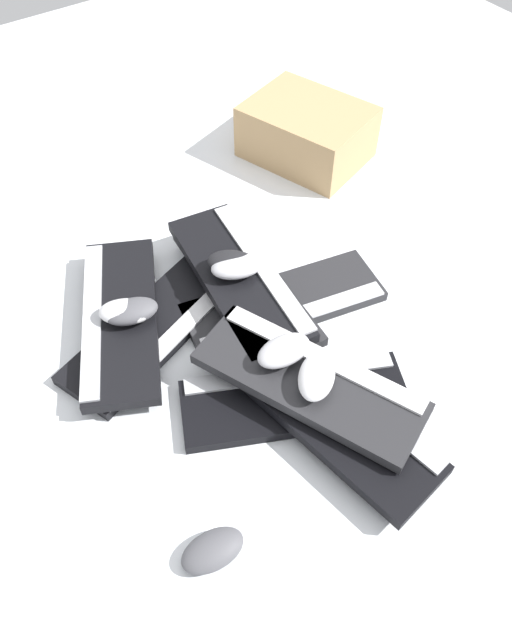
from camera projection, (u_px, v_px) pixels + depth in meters
name	position (u px, v px, depth m)	size (l,w,h in m)	color
ground_plane	(248.00, 305.00, 1.38)	(3.20, 3.20, 0.00)	silver
keyboard_0	(294.00, 399.00, 1.21)	(0.33, 0.46, 0.03)	black
keyboard_1	(284.00, 303.00, 1.37)	(0.24, 0.46, 0.03)	#232326
keyboard_2	(155.00, 328.00, 1.33)	(0.29, 0.46, 0.03)	black
keyboard_3	(332.00, 415.00, 1.16)	(0.46, 0.21, 0.03)	black
keyboard_4	(243.00, 285.00, 1.36)	(0.45, 0.20, 0.03)	#232326
keyboard_5	(119.00, 318.00, 1.31)	(0.46, 0.33, 0.03)	black
keyboard_6	(310.00, 381.00, 1.17)	(0.46, 0.31, 0.03)	#232326
keyboard_7	(239.00, 277.00, 1.34)	(0.46, 0.21, 0.03)	black
mouse_0	(126.00, 312.00, 1.27)	(0.11, 0.07, 0.04)	silver
mouse_1	(284.00, 351.00, 1.17)	(0.11, 0.07, 0.04)	#B7B7BC
mouse_2	(213.00, 550.00, 1.02)	(0.11, 0.07, 0.04)	#4C4C51
mouse_3	(132.00, 279.00, 1.41)	(0.11, 0.07, 0.04)	black
mouse_4	(233.00, 263.00, 1.32)	(0.11, 0.07, 0.04)	black
mouse_5	(131.00, 311.00, 1.27)	(0.11, 0.07, 0.04)	#4C4C51
mouse_6	(237.00, 266.00, 1.31)	(0.11, 0.07, 0.04)	#B7B7BC
mouse_7	(317.00, 376.00, 1.13)	(0.11, 0.07, 0.04)	silver
cable_0	(178.00, 317.00, 1.36)	(0.28, 0.48, 0.01)	#59595B
cardboard_box	(307.00, 132.00, 1.68)	(0.31, 0.24, 0.15)	tan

